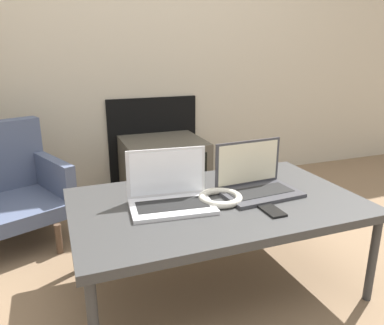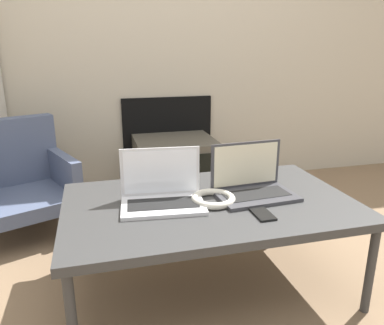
{
  "view_description": "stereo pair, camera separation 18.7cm",
  "coord_description": "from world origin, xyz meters",
  "px_view_note": "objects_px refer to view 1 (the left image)",
  "views": [
    {
      "loc": [
        -0.64,
        -0.99,
        1.06
      ],
      "look_at": [
        0.0,
        0.68,
        0.51
      ],
      "focal_mm": 35.0,
      "sensor_mm": 36.0,
      "label": 1
    },
    {
      "loc": [
        -0.46,
        -1.05,
        1.06
      ],
      "look_at": [
        0.0,
        0.68,
        0.51
      ],
      "focal_mm": 35.0,
      "sensor_mm": 36.0,
      "label": 2
    }
  ],
  "objects_px": {
    "laptop_left": "(170,193)",
    "armchair": "(3,184)",
    "laptop_right": "(256,181)",
    "phone": "(272,211)",
    "tv": "(164,168)",
    "headphones": "(220,198)"
  },
  "relations": [
    {
      "from": "headphones",
      "to": "tv",
      "type": "relative_size",
      "value": 0.34
    },
    {
      "from": "laptop_left",
      "to": "armchair",
      "type": "xyz_separation_m",
      "value": [
        -0.72,
        0.83,
        -0.15
      ]
    },
    {
      "from": "phone",
      "to": "armchair",
      "type": "distance_m",
      "value": 1.51
    },
    {
      "from": "laptop_right",
      "to": "tv",
      "type": "height_order",
      "value": "laptop_right"
    },
    {
      "from": "laptop_left",
      "to": "laptop_right",
      "type": "xyz_separation_m",
      "value": [
        0.41,
        0.0,
        0.0
      ]
    },
    {
      "from": "laptop_left",
      "to": "phone",
      "type": "bearing_deg",
      "value": -24.87
    },
    {
      "from": "armchair",
      "to": "tv",
      "type": "bearing_deg",
      "value": -7.35
    },
    {
      "from": "laptop_left",
      "to": "headphones",
      "type": "relative_size",
      "value": 1.9
    },
    {
      "from": "headphones",
      "to": "tv",
      "type": "bearing_deg",
      "value": 85.86
    },
    {
      "from": "laptop_right",
      "to": "armchair",
      "type": "xyz_separation_m",
      "value": [
        -1.13,
        0.83,
        -0.15
      ]
    },
    {
      "from": "laptop_left",
      "to": "tv",
      "type": "relative_size",
      "value": 0.64
    },
    {
      "from": "laptop_right",
      "to": "phone",
      "type": "height_order",
      "value": "laptop_right"
    },
    {
      "from": "laptop_left",
      "to": "laptop_right",
      "type": "relative_size",
      "value": 1.02
    },
    {
      "from": "headphones",
      "to": "armchair",
      "type": "height_order",
      "value": "armchair"
    },
    {
      "from": "tv",
      "to": "armchair",
      "type": "height_order",
      "value": "armchair"
    },
    {
      "from": "laptop_left",
      "to": "tv",
      "type": "xyz_separation_m",
      "value": [
        0.3,
        1.11,
        -0.26
      ]
    },
    {
      "from": "laptop_left",
      "to": "tv",
      "type": "distance_m",
      "value": 1.17
    },
    {
      "from": "laptop_right",
      "to": "armchair",
      "type": "bearing_deg",
      "value": 139.97
    },
    {
      "from": "headphones",
      "to": "laptop_right",
      "type": "bearing_deg",
      "value": 12.07
    },
    {
      "from": "phone",
      "to": "armchair",
      "type": "relative_size",
      "value": 0.17
    },
    {
      "from": "armchair",
      "to": "laptop_right",
      "type": "bearing_deg",
      "value": -58.68
    },
    {
      "from": "phone",
      "to": "laptop_left",
      "type": "bearing_deg",
      "value": 149.26
    }
  ]
}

